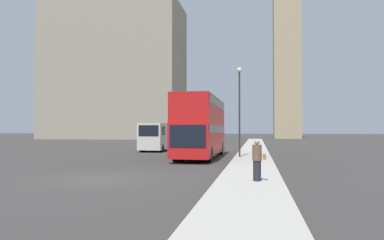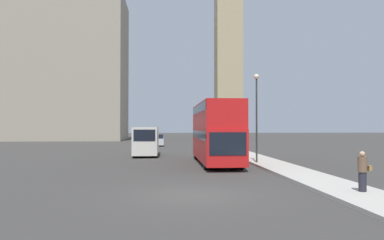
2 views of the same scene
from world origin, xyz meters
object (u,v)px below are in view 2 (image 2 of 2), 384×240
(white_van, at_px, (146,140))
(street_lamp, at_px, (257,105))
(clock_tower, at_px, (228,13))
(pedestrian, at_px, (363,171))
(red_double_decker_bus, at_px, (215,130))
(parked_sedan, at_px, (158,141))

(white_van, distance_m, street_lamp, 12.00)
(clock_tower, relative_size, pedestrian, 35.96)
(red_double_decker_bus, height_order, pedestrian, red_double_decker_bus)
(street_lamp, distance_m, parked_sedan, 27.49)
(pedestrian, distance_m, street_lamp, 12.43)
(street_lamp, relative_size, parked_sedan, 1.45)
(white_van, height_order, street_lamp, street_lamp)
(pedestrian, height_order, parked_sedan, pedestrian)
(pedestrian, bearing_deg, clock_tower, 84.62)
(clock_tower, bearing_deg, pedestrian, -95.38)
(white_van, bearing_deg, red_double_decker_bus, -54.86)
(street_lamp, bearing_deg, pedestrian, -84.33)
(clock_tower, distance_m, white_van, 58.31)
(clock_tower, distance_m, street_lamp, 62.92)
(red_double_decker_bus, bearing_deg, white_van, 125.14)
(clock_tower, height_order, parked_sedan, clock_tower)
(white_van, distance_m, pedestrian, 22.35)
(red_double_decker_bus, xyz_separation_m, white_van, (-5.32, 7.56, -0.99))
(pedestrian, bearing_deg, parked_sedan, 102.81)
(pedestrian, bearing_deg, red_double_decker_bus, 107.38)
(red_double_decker_bus, bearing_deg, clock_tower, 79.48)
(white_van, height_order, pedestrian, white_van)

